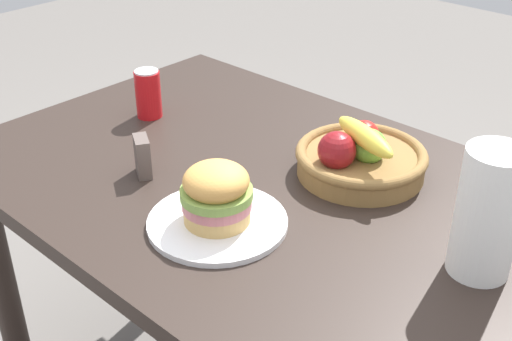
{
  "coord_description": "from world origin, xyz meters",
  "views": [
    {
      "loc": [
        0.82,
        -0.93,
        1.5
      ],
      "look_at": [
        0.01,
        -0.06,
        0.81
      ],
      "focal_mm": 46.85,
      "sensor_mm": 36.0,
      "label": 1
    }
  ],
  "objects_px": {
    "plate": "(217,222)",
    "sandwich": "(216,194)",
    "fruit_basket": "(360,157)",
    "napkin_holder": "(143,156)",
    "paper_towel_roll": "(488,213)",
    "soda_can": "(148,94)"
  },
  "relations": [
    {
      "from": "soda_can",
      "to": "napkin_holder",
      "type": "distance_m",
      "value": 0.31
    },
    {
      "from": "fruit_basket",
      "to": "paper_towel_roll",
      "type": "relative_size",
      "value": 1.21
    },
    {
      "from": "plate",
      "to": "sandwich",
      "type": "xyz_separation_m",
      "value": [
        -0.0,
        0.0,
        0.07
      ]
    },
    {
      "from": "fruit_basket",
      "to": "napkin_holder",
      "type": "xyz_separation_m",
      "value": [
        -0.35,
        -0.32,
        -0.0
      ]
    },
    {
      "from": "fruit_basket",
      "to": "sandwich",
      "type": "bearing_deg",
      "value": -104.29
    },
    {
      "from": "sandwich",
      "to": "paper_towel_roll",
      "type": "xyz_separation_m",
      "value": [
        0.44,
        0.22,
        0.05
      ]
    },
    {
      "from": "plate",
      "to": "fruit_basket",
      "type": "relative_size",
      "value": 0.96
    },
    {
      "from": "plate",
      "to": "paper_towel_roll",
      "type": "distance_m",
      "value": 0.5
    },
    {
      "from": "fruit_basket",
      "to": "plate",
      "type": "bearing_deg",
      "value": -104.29
    },
    {
      "from": "soda_can",
      "to": "napkin_holder",
      "type": "height_order",
      "value": "soda_can"
    },
    {
      "from": "sandwich",
      "to": "paper_towel_roll",
      "type": "height_order",
      "value": "paper_towel_roll"
    },
    {
      "from": "sandwich",
      "to": "soda_can",
      "type": "xyz_separation_m",
      "value": [
        -0.49,
        0.23,
        -0.01
      ]
    },
    {
      "from": "sandwich",
      "to": "soda_can",
      "type": "height_order",
      "value": "sandwich"
    },
    {
      "from": "fruit_basket",
      "to": "paper_towel_roll",
      "type": "height_order",
      "value": "paper_towel_roll"
    },
    {
      "from": "soda_can",
      "to": "paper_towel_roll",
      "type": "bearing_deg",
      "value": -0.86
    },
    {
      "from": "plate",
      "to": "soda_can",
      "type": "distance_m",
      "value": 0.54
    },
    {
      "from": "sandwich",
      "to": "fruit_basket",
      "type": "distance_m",
      "value": 0.36
    },
    {
      "from": "plate",
      "to": "sandwich",
      "type": "height_order",
      "value": "sandwich"
    },
    {
      "from": "plate",
      "to": "napkin_holder",
      "type": "distance_m",
      "value": 0.27
    },
    {
      "from": "plate",
      "to": "fruit_basket",
      "type": "xyz_separation_m",
      "value": [
        0.09,
        0.35,
        0.04
      ]
    },
    {
      "from": "plate",
      "to": "paper_towel_roll",
      "type": "xyz_separation_m",
      "value": [
        0.44,
        0.22,
        0.11
      ]
    },
    {
      "from": "paper_towel_roll",
      "to": "napkin_holder",
      "type": "relative_size",
      "value": 2.67
    }
  ]
}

